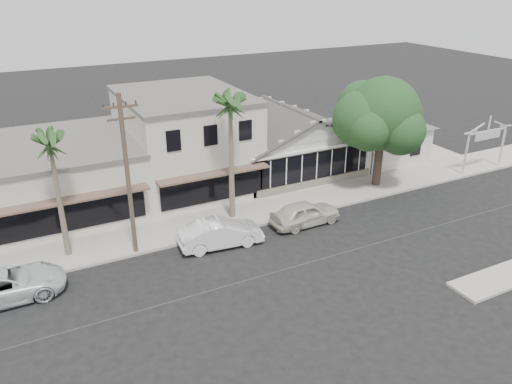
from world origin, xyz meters
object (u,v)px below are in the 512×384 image
car_2 (5,285)px  shade_tree (380,115)px  car_1 (220,233)px  utility_pole (127,173)px  car_0 (305,213)px  arch_sign (488,133)px

car_2 → shade_tree: size_ratio=0.69×
car_1 → shade_tree: 14.60m
utility_pole → car_0: bearing=-7.0°
car_1 → car_2: bearing=96.1°
utility_pole → car_1: 6.20m
arch_sign → car_1: bearing=-176.4°
utility_pole → car_2: (-6.59, -1.38, -4.02)m
utility_pole → car_1: utility_pole is taller
car_0 → shade_tree: shade_tree is taller
car_1 → car_2: (-11.14, -0.04, -0.02)m
car_1 → car_2: 11.14m
arch_sign → car_0: (-17.14, -1.36, -2.40)m
utility_pole → shade_tree: utility_pole is taller
arch_sign → shade_tree: bearing=169.7°
arch_sign → car_2: (-33.99, -1.48, -2.39)m
arch_sign → car_1: size_ratio=0.86×
utility_pole → car_1: size_ratio=1.88×
arch_sign → utility_pole: (-27.40, -0.10, 1.63)m
car_1 → arch_sign: bearing=-80.6°
utility_pole → car_0: size_ratio=2.01×
arch_sign → car_2: bearing=-177.5°
car_2 → arch_sign: bearing=-87.9°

